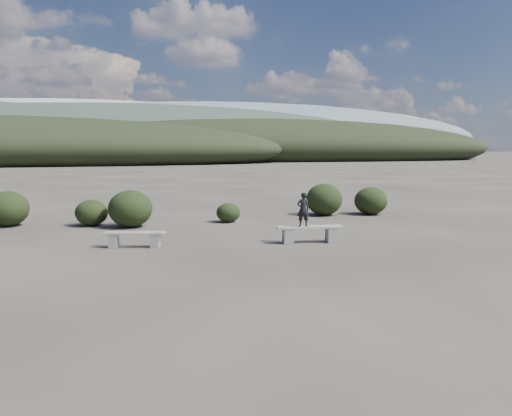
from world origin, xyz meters
name	(u,v)px	position (x,y,z in m)	size (l,w,h in m)	color
ground	(275,285)	(0.00, 0.00, 0.00)	(1200.00, 1200.00, 0.00)	#312C26
bench_left	(134,238)	(-2.54, 4.60, 0.25)	(1.71, 0.76, 0.42)	gray
bench_right	(310,233)	(2.28, 3.98, 0.29)	(1.93, 0.62, 0.47)	gray
seated_person	(303,209)	(2.08, 4.01, 0.96)	(0.35, 0.23, 0.96)	black
shrub_a	(92,213)	(-3.85, 8.98, 0.45)	(1.11, 1.11, 0.91)	black
shrub_b	(130,209)	(-2.55, 8.29, 0.64)	(1.48, 1.48, 1.27)	black
shrub_c	(228,213)	(0.91, 8.55, 0.35)	(0.88, 0.88, 0.70)	black
shrub_d	(324,199)	(5.04, 9.44, 0.64)	(1.46, 1.46, 1.28)	black
shrub_e	(371,201)	(6.97, 9.18, 0.55)	(1.33, 1.33, 1.11)	black
shrub_f	(7,209)	(-6.64, 9.64, 0.61)	(1.44, 1.44, 1.22)	black
mountain_ridges	(111,137)	(-7.48, 339.06, 10.84)	(500.00, 400.00, 56.00)	black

